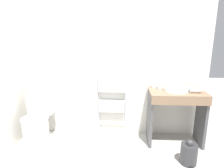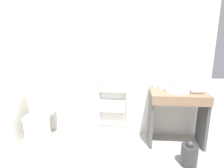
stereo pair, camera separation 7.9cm
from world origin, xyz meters
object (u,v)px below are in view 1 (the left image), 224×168
(trash_bin, at_px, (189,153))
(hair_dryer, at_px, (196,90))
(cup_near_wall, at_px, (154,85))
(cup_near_edge, at_px, (160,86))
(towel_radiator, at_px, (112,96))
(sink_basin, at_px, (176,89))
(toilet, at_px, (37,124))

(trash_bin, bearing_deg, hair_dryer, 69.83)
(cup_near_wall, bearing_deg, cup_near_edge, -35.75)
(towel_radiator, xyz_separation_m, cup_near_wall, (0.67, -0.04, 0.21))
(sink_basin, bearing_deg, toilet, -176.00)
(cup_near_wall, xyz_separation_m, trash_bin, (0.39, -0.70, -0.75))
(hair_dryer, xyz_separation_m, trash_bin, (-0.17, -0.47, -0.73))
(cup_near_edge, xyz_separation_m, hair_dryer, (0.49, -0.17, -0.01))
(cup_near_wall, distance_m, trash_bin, 1.10)
(toilet, relative_size, trash_bin, 2.21)
(toilet, height_order, cup_near_edge, cup_near_edge)
(trash_bin, bearing_deg, towel_radiator, 145.15)
(trash_bin, bearing_deg, cup_near_wall, 119.33)
(towel_radiator, bearing_deg, cup_near_edge, -7.37)
(sink_basin, xyz_separation_m, hair_dryer, (0.27, -0.07, 0.01))
(cup_near_wall, bearing_deg, sink_basin, -27.38)
(cup_near_wall, bearing_deg, towel_radiator, 176.61)
(cup_near_wall, height_order, cup_near_edge, cup_near_wall)
(towel_radiator, distance_m, sink_basin, 1.01)
(toilet, bearing_deg, hair_dryer, 1.87)
(sink_basin, bearing_deg, cup_near_wall, 152.62)
(cup_near_edge, height_order, trash_bin, cup_near_edge)
(toilet, relative_size, cup_near_wall, 7.70)
(cup_near_wall, relative_size, hair_dryer, 0.49)
(trash_bin, bearing_deg, cup_near_edge, 116.02)
(toilet, height_order, sink_basin, sink_basin)
(cup_near_wall, bearing_deg, hair_dryer, -21.76)
(hair_dryer, height_order, trash_bin, hair_dryer)
(toilet, xyz_separation_m, towel_radiator, (1.14, 0.34, 0.37))
(hair_dryer, distance_m, trash_bin, 0.89)
(cup_near_wall, xyz_separation_m, hair_dryer, (0.57, -0.23, -0.01))
(towel_radiator, xyz_separation_m, cup_near_edge, (0.75, -0.10, 0.20))
(cup_near_wall, distance_m, cup_near_edge, 0.10)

